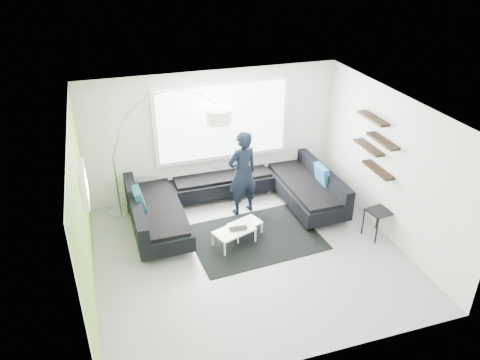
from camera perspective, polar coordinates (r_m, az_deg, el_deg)
name	(u,v)px	position (r m, az deg, el deg)	size (l,w,h in m)	color
ground	(250,254)	(8.74, 1.17, -9.04)	(5.50, 5.50, 0.00)	gray
room_shell	(249,161)	(7.97, 1.08, 2.30)	(5.54, 5.04, 2.82)	silver
sectional_sofa	(233,195)	(9.77, -0.91, -1.84)	(4.27, 2.69, 0.91)	black
rug	(255,237)	(9.17, 1.85, -6.99)	(2.44, 1.78, 0.01)	black
coffee_table	(240,232)	(9.03, -0.04, -6.41)	(0.98, 0.57, 0.32)	white
arc_lamp	(113,157)	(9.64, -15.25, 2.75)	(2.46, 1.03, 2.62)	silver
side_table	(377,223)	(9.45, 16.38, -5.10)	(0.41, 0.41, 0.57)	black
person	(242,173)	(9.53, 0.29, 0.83)	(0.75, 0.59, 1.82)	black
laptop	(239,230)	(8.79, -0.13, -6.11)	(0.36, 0.25, 0.03)	black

